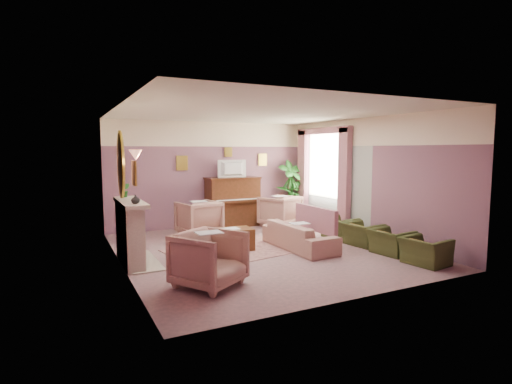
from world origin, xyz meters
name	(u,v)px	position (x,y,z in m)	size (l,w,h in m)	color
floor	(262,250)	(0.00, 0.00, 0.00)	(5.50, 6.00, 0.01)	#856265
ceiling	(262,112)	(0.00, 0.00, 2.80)	(5.50, 6.00, 0.01)	beige
wall_back	(211,174)	(0.00, 3.00, 1.40)	(5.50, 0.02, 2.80)	#694A67
wall_front	(363,198)	(0.00, -3.00, 1.40)	(5.50, 0.02, 2.80)	#694A67
wall_left	(120,188)	(-2.75, 0.00, 1.40)	(0.02, 6.00, 2.80)	#694A67
wall_right	(366,178)	(2.75, 0.00, 1.40)	(0.02, 6.00, 2.80)	#694A67
picture_rail_band	(210,134)	(0.00, 2.99, 2.47)	(5.50, 0.01, 0.65)	#FFEBC6
stripe_panel	(331,187)	(2.73, 1.30, 1.07)	(0.01, 3.00, 2.15)	#ABB1A6
fireplace_surround	(129,234)	(-2.59, 0.20, 0.55)	(0.30, 1.40, 1.10)	#BBAC95
fireplace_inset	(135,241)	(-2.49, 0.20, 0.40)	(0.18, 0.72, 0.68)	black
fire_ember	(138,251)	(-2.45, 0.20, 0.22)	(0.06, 0.54, 0.10)	#EF4327
mantel_shelf	(130,202)	(-2.56, 0.20, 1.12)	(0.40, 1.55, 0.07)	#BBAC95
hearth	(142,261)	(-2.39, 0.20, 0.01)	(0.55, 1.50, 0.02)	#BBAC95
mirror_frame	(121,165)	(-2.70, 0.20, 1.80)	(0.04, 0.72, 1.20)	gold
mirror_glass	(122,165)	(-2.67, 0.20, 1.80)	(0.01, 0.60, 1.06)	white
sconce_shade	(136,155)	(-2.62, -0.85, 1.98)	(0.20, 0.20, 0.16)	#FFA675
piano	(233,202)	(0.50, 2.68, 0.65)	(1.40, 0.60, 1.30)	#442211
piano_keyshelf	(238,201)	(0.50, 2.33, 0.72)	(1.30, 0.12, 0.06)	#442211
piano_keys	(238,200)	(0.50, 2.33, 0.76)	(1.20, 0.08, 0.02)	silver
piano_top	(233,178)	(0.50, 2.68, 1.31)	(1.45, 0.65, 0.04)	#442211
television	(233,167)	(0.50, 2.63, 1.60)	(0.80, 0.12, 0.48)	black
print_back_left	(182,163)	(-0.80, 2.96, 1.72)	(0.30, 0.03, 0.38)	gold
print_back_right	(262,160)	(1.55, 2.96, 1.78)	(0.26, 0.03, 0.34)	gold
print_back_mid	(228,152)	(0.50, 2.96, 2.00)	(0.22, 0.03, 0.26)	gold
print_left_wall	(134,173)	(-2.71, -1.20, 1.72)	(0.03, 0.28, 0.36)	gold
window_blind	(325,163)	(2.70, 1.55, 1.70)	(0.03, 1.40, 1.80)	beige
curtain_left	(344,181)	(2.62, 0.63, 1.30)	(0.16, 0.34, 2.60)	#9C5D6C
curtain_right	(303,176)	(2.62, 2.47, 1.30)	(0.16, 0.34, 2.60)	#9C5D6C
pelmet	(323,131)	(2.62, 1.55, 2.56)	(0.16, 2.20, 0.16)	#9C5D6C
mantel_plant	(126,190)	(-2.55, 0.75, 1.29)	(0.16, 0.16, 0.28)	#1D621D
mantel_vase	(135,199)	(-2.55, -0.30, 1.23)	(0.16, 0.16, 0.16)	#FFEBC6
area_rug	(233,250)	(-0.54, 0.22, 0.01)	(2.50, 1.80, 0.01)	#9E6964
coffee_table	(228,240)	(-0.65, 0.24, 0.23)	(1.00, 0.50, 0.45)	#522B12
table_paper	(230,229)	(-0.60, 0.24, 0.46)	(0.35, 0.28, 0.01)	white
sofa	(299,231)	(0.76, -0.25, 0.38)	(0.63, 1.88, 0.76)	tan
sofa_throw	(315,219)	(1.16, -0.25, 0.60)	(0.09, 1.42, 0.52)	#9C5D6C
floral_armchair_left	(199,216)	(-0.70, 1.97, 0.46)	(0.89, 0.89, 0.93)	tan
floral_armchair_right	(280,209)	(1.61, 2.04, 0.46)	(0.89, 0.89, 0.93)	tan
floral_armchair_front	(209,256)	(-1.72, -1.61, 0.46)	(0.89, 0.89, 0.93)	tan
olive_chair_a	(425,247)	(2.14, -2.25, 0.33)	(0.53, 0.76, 0.65)	#343D1B
olive_chair_b	(391,238)	(2.14, -1.43, 0.33)	(0.53, 0.76, 0.65)	#343D1B
olive_chair_c	(363,230)	(2.14, -0.61, 0.33)	(0.53, 0.76, 0.65)	#343D1B
olive_chair_d	(339,224)	(2.14, 0.21, 0.33)	(0.53, 0.76, 0.65)	#343D1B
side_table	(291,209)	(2.33, 2.64, 0.35)	(0.52, 0.52, 0.70)	white
side_plant_big	(291,191)	(2.33, 2.64, 0.87)	(0.30, 0.30, 0.34)	#1D621D
side_plant_small	(297,192)	(2.45, 2.54, 0.84)	(0.16, 0.16, 0.28)	#1D621D
palm_pot	(291,215)	(2.28, 2.59, 0.17)	(0.34, 0.34, 0.34)	#905E3B
palm_plant	(291,185)	(2.28, 2.59, 1.06)	(0.76, 0.76, 1.44)	#1D621D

